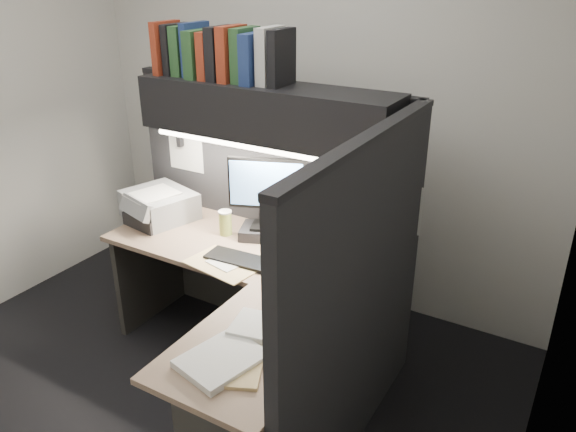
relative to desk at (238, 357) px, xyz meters
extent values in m
plane|color=black|center=(-0.43, 0.00, -0.44)|extent=(3.50, 3.50, 0.00)
cube|color=silver|center=(-0.43, 1.50, 0.91)|extent=(3.50, 0.04, 2.70)
cube|color=silver|center=(1.32, 0.00, 0.91)|extent=(0.04, 3.00, 2.70)
cube|color=black|center=(-0.40, 0.93, 0.36)|extent=(1.90, 0.06, 1.60)
cube|color=black|center=(0.55, 0.18, 0.36)|extent=(0.06, 1.50, 1.60)
cube|color=#91705C|center=(-0.33, 0.56, 0.27)|extent=(1.70, 0.68, 0.03)
cube|color=#91705C|center=(0.22, -0.20, 0.27)|extent=(0.60, 0.85, 0.03)
cube|color=#2D2B28|center=(-0.33, 0.86, -0.09)|extent=(1.61, 0.02, 0.70)
cube|color=#2D2B28|center=(-1.13, 0.56, -0.09)|extent=(0.04, 0.61, 0.70)
cube|color=black|center=(-0.30, 0.75, 1.06)|extent=(1.55, 0.34, 0.30)
cylinder|color=white|center=(-0.30, 0.61, 0.89)|extent=(1.32, 0.04, 0.04)
cube|color=black|center=(-0.28, 0.74, 0.32)|extent=(0.39, 0.31, 0.07)
cube|color=black|center=(-0.28, 0.74, 0.43)|extent=(0.06, 0.05, 0.11)
cube|color=black|center=(-0.28, 0.73, 0.64)|extent=(0.45, 0.20, 0.31)
cube|color=#74B1FF|center=(-0.28, 0.71, 0.64)|extent=(0.40, 0.16, 0.27)
cube|color=black|center=(-0.23, 0.40, 0.30)|extent=(0.46, 0.18, 0.02)
cube|color=#1B2E97|center=(0.19, 0.56, 0.29)|extent=(0.26, 0.24, 0.00)
ellipsoid|color=black|center=(0.21, 0.57, 0.31)|extent=(0.08, 0.11, 0.04)
cube|color=beige|center=(0.16, 0.71, 0.34)|extent=(0.32, 0.33, 0.10)
cylinder|color=#D5C755|center=(-0.53, 0.64, 0.36)|extent=(0.09, 0.09, 0.15)
cube|color=gray|center=(-1.06, 0.63, 0.37)|extent=(0.52, 0.47, 0.17)
cube|color=black|center=(-1.03, 0.52, 0.33)|extent=(0.32, 0.28, 0.08)
cube|color=#D3B576|center=(-0.31, 0.32, 0.29)|extent=(0.44, 0.32, 0.01)
cube|color=white|center=(0.20, -0.11, 0.31)|extent=(0.28, 0.25, 0.05)
cube|color=white|center=(0.18, -0.36, 0.30)|extent=(0.33, 0.38, 0.03)
cube|color=#D3B576|center=(0.25, -0.35, 0.29)|extent=(0.31, 0.34, 0.02)
cube|color=maroon|center=(-0.98, 0.74, 1.36)|extent=(0.05, 0.22, 0.30)
cube|color=black|center=(-0.92, 0.76, 1.35)|extent=(0.05, 0.22, 0.29)
cube|color=#234724|center=(-0.86, 0.77, 1.35)|extent=(0.07, 0.22, 0.28)
cube|color=navy|center=(-0.78, 0.77, 1.36)|extent=(0.05, 0.22, 0.30)
cube|color=#234724|center=(-0.73, 0.73, 1.34)|extent=(0.07, 0.22, 0.26)
cube|color=maroon|center=(-0.64, 0.74, 1.34)|extent=(0.06, 0.22, 0.26)
cube|color=black|center=(-0.58, 0.74, 1.35)|extent=(0.07, 0.22, 0.29)
cube|color=maroon|center=(-0.50, 0.74, 1.36)|extent=(0.06, 0.22, 0.30)
cube|color=#234724|center=(-0.43, 0.76, 1.35)|extent=(0.06, 0.22, 0.29)
cube|color=navy|center=(-0.35, 0.74, 1.34)|extent=(0.07, 0.22, 0.27)
cube|color=#B7B7B3|center=(-0.27, 0.77, 1.36)|extent=(0.07, 0.22, 0.30)
cube|color=black|center=(-0.20, 0.76, 1.35)|extent=(0.05, 0.22, 0.29)
cube|color=white|center=(0.27, 0.90, 0.61)|extent=(0.21, 0.00, 0.28)
cube|color=white|center=(0.49, 0.90, 0.59)|extent=(0.21, 0.00, 0.28)
cube|color=white|center=(-1.03, 0.90, 0.71)|extent=(0.28, 0.00, 0.34)
cube|color=black|center=(0.52, 0.05, 0.58)|extent=(0.00, 0.18, 0.22)
cube|color=white|center=(0.52, -0.30, 0.51)|extent=(0.00, 0.21, 0.28)
camera|label=1|loc=(1.37, -1.84, 1.80)|focal=35.00mm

